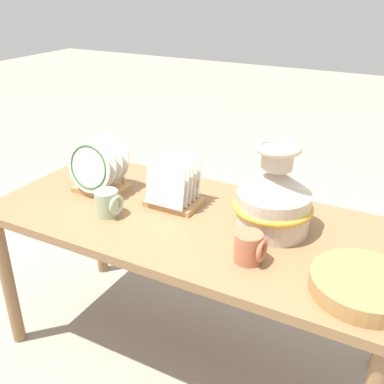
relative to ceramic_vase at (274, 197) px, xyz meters
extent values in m
plane|color=gray|center=(-0.30, -0.06, -0.81)|extent=(14.00, 14.00, 0.00)
cube|color=olive|center=(-0.30, -0.06, -0.15)|extent=(1.58, 0.72, 0.03)
cylinder|color=olive|center=(-1.04, -0.37, -0.49)|extent=(0.06, 0.06, 0.65)
cylinder|color=olive|center=(-1.04, 0.24, -0.49)|extent=(0.06, 0.06, 0.65)
cylinder|color=beige|center=(0.00, 0.00, -0.06)|extent=(0.26, 0.26, 0.15)
cone|color=beige|center=(0.00, 0.00, 0.06)|extent=(0.26, 0.26, 0.09)
cylinder|color=beige|center=(0.00, 0.00, 0.15)|extent=(0.11, 0.11, 0.07)
torus|color=beige|center=(0.00, 0.00, 0.18)|extent=(0.16, 0.16, 0.02)
torus|color=gold|center=(0.00, 0.00, -0.04)|extent=(0.29, 0.29, 0.02)
cube|color=tan|center=(-0.75, -0.03, -0.12)|extent=(0.21, 0.15, 0.02)
cylinder|color=tan|center=(-0.83, 0.03, -0.07)|extent=(0.01, 0.01, 0.07)
cylinder|color=tan|center=(-0.68, 0.03, -0.07)|extent=(0.01, 0.01, 0.07)
cylinder|color=silver|center=(-0.75, -0.10, 0.00)|extent=(0.22, 0.05, 0.21)
torus|color=#38703D|center=(-0.75, -0.10, 0.00)|extent=(0.19, 0.04, 0.19)
cylinder|color=silver|center=(-0.75, -0.05, 0.00)|extent=(0.22, 0.05, 0.21)
cylinder|color=silver|center=(-0.75, -0.01, 0.00)|extent=(0.22, 0.05, 0.21)
cylinder|color=silver|center=(-0.75, 0.03, 0.00)|extent=(0.22, 0.05, 0.21)
cube|color=tan|center=(-0.41, 0.00, -0.12)|extent=(0.21, 0.15, 0.02)
cylinder|color=tan|center=(-0.49, 0.06, -0.07)|extent=(0.01, 0.01, 0.07)
cylinder|color=tan|center=(-0.34, 0.06, -0.07)|extent=(0.01, 0.01, 0.07)
cube|color=silver|center=(-0.41, -0.06, -0.02)|extent=(0.17, 0.04, 0.17)
cube|color=silver|center=(-0.41, -0.03, -0.02)|extent=(0.17, 0.04, 0.17)
cube|color=silver|center=(-0.41, 0.00, -0.02)|extent=(0.17, 0.04, 0.17)
cube|color=silver|center=(-0.41, 0.04, -0.02)|extent=(0.17, 0.04, 0.17)
cube|color=silver|center=(-0.41, 0.07, -0.02)|extent=(0.17, 0.04, 0.17)
cube|color=#38703D|center=(-0.41, -0.06, -0.02)|extent=(0.14, 0.01, 0.02)
cylinder|color=#AD7F47|center=(0.36, -0.23, -0.13)|extent=(0.31, 0.31, 0.01)
cylinder|color=#AD7F47|center=(0.36, -0.23, -0.12)|extent=(0.31, 0.31, 0.01)
cylinder|color=#AD7F47|center=(0.36, -0.23, -0.11)|extent=(0.31, 0.31, 0.01)
cylinder|color=#AD7F47|center=(0.36, -0.23, -0.10)|extent=(0.31, 0.31, 0.01)
cylinder|color=#AD7F47|center=(0.36, -0.23, -0.09)|extent=(0.31, 0.31, 0.01)
cylinder|color=#AD7F47|center=(0.36, -0.23, -0.08)|extent=(0.31, 0.31, 0.01)
cylinder|color=#9EB28E|center=(-0.60, -0.19, -0.08)|extent=(0.09, 0.09, 0.10)
torus|color=#9EB28E|center=(-0.55, -0.19, -0.08)|extent=(0.02, 0.08, 0.08)
cylinder|color=#B76647|center=(0.00, -0.23, -0.08)|extent=(0.09, 0.09, 0.10)
torus|color=#B76647|center=(0.04, -0.23, -0.08)|extent=(0.02, 0.08, 0.08)
camera|label=1|loc=(0.41, -1.39, 0.70)|focal=42.00mm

